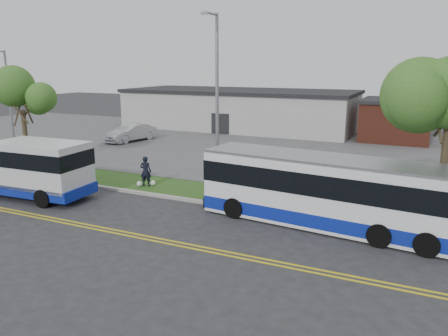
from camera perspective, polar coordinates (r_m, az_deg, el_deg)
The scene contains 18 objects.
ground at distance 23.44m, azimuth -10.52°, elevation -4.37°, with size 140.00×140.00×0.00m, color #28282B.
lane_line_north at distance 20.62m, azimuth -16.76°, elevation -7.22°, with size 70.00×0.12×0.01m, color gold.
lane_line_south at distance 20.41m, azimuth -17.32°, elevation -7.47°, with size 70.00×0.12×0.01m, color gold.
curb at distance 24.28m, azimuth -9.02°, elevation -3.50°, with size 80.00×0.30×0.15m, color #9E9B93.
verge at distance 25.73m, azimuth -6.79°, elevation -2.52°, with size 80.00×3.30×0.10m, color #274416.
parking_lot at distance 38.11m, azimuth 4.42°, elevation 2.75°, with size 80.00×25.00×0.10m, color #4C4C4F.
commercial_building at distance 49.22m, azimuth 2.03°, elevation 7.69°, with size 25.40×10.40×4.35m.
brick_wing at distance 44.45m, azimuth 21.57°, elevation 5.87°, with size 6.30×7.30×3.90m.
tree_west at distance 33.00m, azimuth -25.00°, elevation 8.79°, with size 4.40×4.40×6.91m.
streetlight_near at distance 23.22m, azimuth -0.99°, elevation 8.87°, with size 0.35×1.53×9.50m.
streetlight_far at distance 37.53m, azimuth -26.31°, elevation 8.07°, with size 0.35×1.53×8.00m.
shuttle_bus at distance 25.74m, azimuth -23.96°, elevation 0.08°, with size 8.17×3.05×3.08m.
transit_bus at distance 19.83m, azimuth 13.07°, elevation -3.01°, with size 11.48×3.73×3.13m.
pedestrian at distance 25.82m, azimuth -10.19°, elevation -0.42°, with size 0.65×0.43×1.78m, color black.
parked_car_a at distance 41.58m, azimuth -11.95°, elevation 4.57°, with size 1.68×4.81×1.59m, color #B5B7BC.
parked_car_b at distance 41.87m, azimuth -12.86°, elevation 4.44°, with size 1.94×4.78×1.39m, color silver.
grocery_bag_left at distance 25.98m, azimuth -10.98°, elevation -2.04°, with size 0.32×0.32×0.32m, color white.
grocery_bag_right at distance 26.03m, azimuth -9.27°, elevation -1.93°, with size 0.32×0.32×0.32m, color white.
Camera 1 is at (13.16, -18.07, 7.06)m, focal length 35.00 mm.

